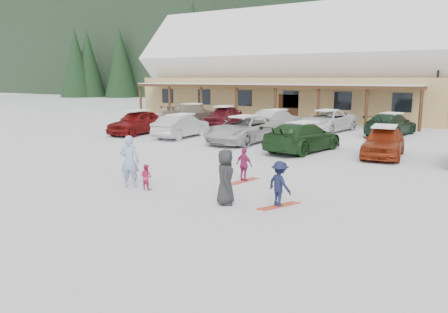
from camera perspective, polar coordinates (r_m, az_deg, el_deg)
The scene contains 22 objects.
ground at distance 14.19m, azimuth -3.17°, elevation -4.48°, with size 160.00×160.00×0.00m, color white.
day_lodge at distance 42.67m, azimuth 8.71°, elevation 10.61°, with size 29.12×12.50×10.38m.
lamp_post at distance 36.04m, azimuth 26.11°, elevation 8.88°, with size 0.50×0.25×5.96m.
conifer_0 at distance 53.41m, azimuth -7.71°, elevation 12.42°, with size 4.40×4.40×10.20m.
conifer_2 at distance 65.42m, azimuth -3.65°, elevation 13.08°, with size 5.28×5.28×12.24m.
adult_skier at distance 14.76m, azimuth -12.24°, elevation -0.64°, with size 0.64×0.42×1.75m, color #8EA0CD.
toddler_red at distance 14.45m, azimuth -10.13°, elevation -2.64°, with size 0.41×0.32×0.84m, color #CD2A57.
child_navy at distance 12.41m, azimuth 7.29°, elevation -3.58°, with size 0.85×0.49×1.31m, color #131938.
skis_child_navy at distance 12.57m, azimuth 7.22°, elevation -6.42°, with size 0.20×1.40×0.03m, color #BC3B1A.
child_magenta at distance 15.29m, azimuth 2.65°, elevation -1.10°, with size 0.70×0.29×1.19m, color #A0225F.
skis_child_magenta at distance 15.41m, azimuth 2.63°, elevation -3.22°, with size 0.20×1.40×0.03m, color #BC3B1A.
bystander_dark at distance 12.49m, azimuth 0.19°, elevation -2.70°, with size 0.79×0.51×1.61m, color #252628.
parked_car_0 at distance 28.74m, azimuth -11.26°, elevation 4.40°, with size 1.81×4.50×1.53m, color maroon.
parked_car_1 at distance 26.71m, azimuth -5.60°, elevation 3.98°, with size 1.49×4.27×1.41m, color #AEAFB3.
parked_car_2 at distance 24.52m, azimuth 2.57°, elevation 3.56°, with size 2.47×5.36×1.49m, color silver.
parked_car_3 at distance 21.89m, azimuth 10.25°, elevation 2.53°, with size 2.02×4.97×1.44m, color #1C3E1B.
parked_car_4 at distance 21.32m, azimuth 20.13°, elevation 1.85°, with size 1.69×4.20×1.43m, color maroon.
parked_car_7 at distance 34.79m, azimuth -4.26°, elevation 5.59°, with size 2.19×5.39×1.56m, color gray.
parked_car_8 at distance 33.19m, azimuth -0.05°, elevation 5.32°, with size 1.75×4.34×1.48m, color #5B121B.
parked_car_9 at distance 30.54m, azimuth 6.75°, elevation 4.76°, with size 1.50×4.30×1.42m, color #AEADB2.
parked_car_10 at distance 30.32m, azimuth 13.23°, elevation 4.55°, with size 2.42×5.24×1.46m, color white.
parked_car_11 at distance 29.49m, azimuth 20.93°, elevation 3.94°, with size 1.97×4.84×1.40m, color #183220.
Camera 1 is at (7.91, -11.22, 3.61)m, focal length 35.00 mm.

